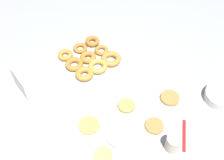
% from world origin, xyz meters
% --- Properties ---
extents(ground_plane, '(3.00, 3.00, 0.00)m').
position_xyz_m(ground_plane, '(0.00, 0.00, 0.00)').
color(ground_plane, '#9EA0A5').
extents(pancake_0, '(0.08, 0.08, 0.01)m').
position_xyz_m(pancake_0, '(0.02, 0.05, 0.01)').
color(pancake_0, tan).
rests_on(pancake_0, ground_plane).
extents(pancake_1, '(0.11, 0.11, 0.01)m').
position_xyz_m(pancake_1, '(0.15, 0.16, 0.01)').
color(pancake_1, beige).
rests_on(pancake_1, ground_plane).
extents(pancake_2, '(0.10, 0.10, 0.01)m').
position_xyz_m(pancake_2, '(-0.18, 0.15, 0.01)').
color(pancake_2, '#B27F42').
rests_on(pancake_2, ground_plane).
extents(pancake_3, '(0.10, 0.10, 0.01)m').
position_xyz_m(pancake_3, '(0.22, 0.03, 0.00)').
color(pancake_3, tan).
rests_on(pancake_3, ground_plane).
extents(pancake_4, '(0.09, 0.09, 0.01)m').
position_xyz_m(pancake_4, '(-0.01, 0.22, 0.01)').
color(pancake_4, '#B27F42').
rests_on(pancake_4, ground_plane).
extents(pancake_5, '(0.08, 0.08, 0.01)m').
position_xyz_m(pancake_5, '(0.26, 0.18, 0.00)').
color(pancake_5, tan).
rests_on(pancake_5, ground_plane).
extents(donut_tray, '(0.30, 0.29, 0.04)m').
position_xyz_m(donut_tray, '(-0.01, -0.31, 0.02)').
color(donut_tray, silver).
rests_on(donut_tray, ground_plane).
extents(batter_bowl, '(0.15, 0.15, 0.05)m').
position_xyz_m(batter_bowl, '(-0.38, 0.30, 0.02)').
color(batter_bowl, white).
rests_on(batter_bowl, ground_plane).
extents(container_stack, '(0.13, 0.15, 0.13)m').
position_xyz_m(container_stack, '(0.32, -0.34, 0.07)').
color(container_stack, white).
rests_on(container_stack, ground_plane).
extents(paper_cup, '(0.06, 0.06, 0.08)m').
position_xyz_m(paper_cup, '(-0.00, 0.34, 0.04)').
color(paper_cup, beige).
rests_on(paper_cup, ground_plane).
extents(spatula, '(0.24, 0.23, 0.01)m').
position_xyz_m(spatula, '(-0.17, 0.25, 0.00)').
color(spatula, maroon).
rests_on(spatula, ground_plane).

